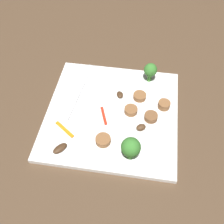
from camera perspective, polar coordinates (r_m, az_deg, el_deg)
ground_plane at (r=0.61m, az=0.00°, el=-0.61°), size 1.40×1.40×0.00m
plate at (r=0.61m, az=0.00°, el=-0.30°), size 0.29×0.29×0.01m
fork at (r=0.66m, az=-6.15°, el=5.36°), size 0.18×0.03×0.00m
broccoli_floret_0 at (r=0.65m, az=8.01°, el=8.60°), size 0.03×0.03×0.05m
broccoli_floret_1 at (r=0.51m, az=3.94°, el=-7.39°), size 0.04×0.04×0.06m
sausage_slice_0 at (r=0.63m, az=5.79°, el=3.28°), size 0.03×0.03×0.01m
sausage_slice_1 at (r=0.60m, az=8.11°, el=-1.01°), size 0.04×0.04×0.01m
sausage_slice_2 at (r=0.56m, az=-1.87°, el=-5.89°), size 0.04×0.04×0.01m
sausage_slice_3 at (r=0.60m, az=3.96°, el=0.36°), size 0.04×0.04×0.01m
sausage_slice_4 at (r=0.62m, az=10.79°, el=1.48°), size 0.04×0.04×0.02m
mushroom_0 at (r=0.56m, az=-10.79°, el=-7.44°), size 0.03×0.03×0.01m
mushroom_1 at (r=0.58m, az=6.06°, el=-3.19°), size 0.02×0.03×0.01m
mushroom_2 at (r=0.63m, az=1.66°, el=3.64°), size 0.02×0.02×0.01m
pepper_strip_0 at (r=0.60m, az=-1.72°, el=-0.79°), size 0.05×0.02×0.00m
pepper_strip_1 at (r=0.58m, az=-9.84°, el=-3.60°), size 0.04×0.05×0.00m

